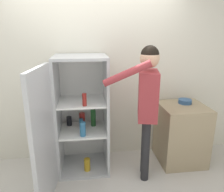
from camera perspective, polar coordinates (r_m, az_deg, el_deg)
The scene contains 5 objects.
wall_back at distance 3.25m, azimuth -4.70°, elevation 5.23°, with size 7.00×0.06×2.55m.
refrigerator at distance 2.95m, azimuth -9.55°, elevation -5.86°, with size 0.82×1.31×1.62m.
person at distance 2.74m, azimuth 9.15°, elevation -0.08°, with size 0.73×0.53×1.76m.
counter at distance 3.47m, azimuth 17.56°, elevation -9.32°, with size 0.65×0.64×0.88m.
bowl at distance 3.41m, azimuth 18.53°, elevation -1.35°, with size 0.19×0.19×0.06m.
Camera 1 is at (-0.14, -2.20, 1.92)m, focal length 35.00 mm.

